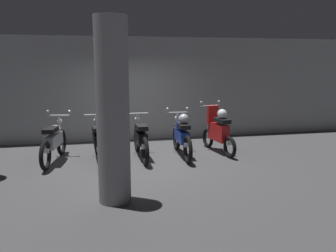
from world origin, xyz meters
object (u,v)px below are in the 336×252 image
motorbike_slot_1 (98,140)px  motorbike_slot_0 (54,141)px  motorbike_slot_2 (141,138)px  support_pillar (113,112)px  motorbike_slot_3 (182,135)px  motorbike_slot_4 (218,131)px

motorbike_slot_1 → motorbike_slot_0: bearing=175.2°
motorbike_slot_1 → motorbike_slot_2: size_ratio=1.00×
motorbike_slot_0 → support_pillar: (1.21, -2.69, 1.01)m
motorbike_slot_2 → motorbike_slot_3: motorbike_slot_3 is taller
motorbike_slot_1 → motorbike_slot_3: (2.02, -0.06, 0.04)m
motorbike_slot_1 → motorbike_slot_4: 3.02m
motorbike_slot_4 → support_pillar: (-2.81, -2.74, 0.94)m
motorbike_slot_4 → motorbike_slot_3: bearing=-169.8°
motorbike_slot_1 → motorbike_slot_2: 1.01m
motorbike_slot_3 → motorbike_slot_4: size_ratio=1.17×
motorbike_slot_4 → support_pillar: bearing=-135.7°
support_pillar → motorbike_slot_4: bearing=44.3°
motorbike_slot_1 → support_pillar: (0.21, -2.61, 1.02)m
motorbike_slot_3 → motorbike_slot_2: bearing=176.5°
motorbike_slot_2 → motorbike_slot_3: (1.01, -0.06, 0.04)m
motorbike_slot_4 → support_pillar: size_ratio=0.56×
motorbike_slot_1 → motorbike_slot_2: (1.01, 0.01, 0.00)m
motorbike_slot_0 → support_pillar: support_pillar is taller
motorbike_slot_0 → motorbike_slot_3: same height
motorbike_slot_0 → motorbike_slot_1: size_ratio=0.99×
motorbike_slot_0 → motorbike_slot_4: size_ratio=1.16×
motorbike_slot_2 → motorbike_slot_4: bearing=3.4°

